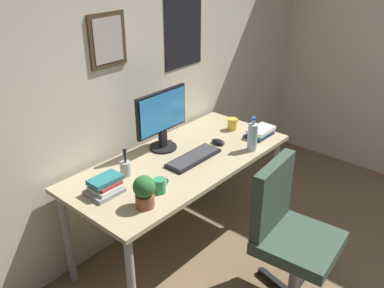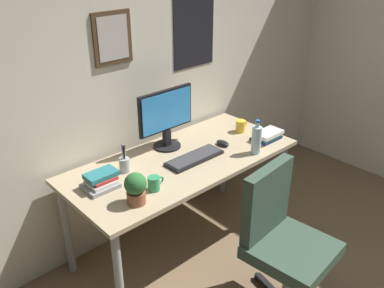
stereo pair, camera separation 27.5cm
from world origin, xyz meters
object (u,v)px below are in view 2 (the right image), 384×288
Objects in this scene: computer_mouse at (223,143)px; potted_plant at (136,187)px; monitor at (166,116)px; water_bottle at (256,139)px; coffee_mug_far at (241,126)px; coffee_mug_near at (154,183)px; keyboard at (195,158)px; pen_cup at (124,164)px; book_stack_left at (268,136)px; office_chair at (281,236)px; book_stack_right at (101,181)px.

potted_plant is (-0.90, -0.18, 0.09)m from computer_mouse.
water_bottle is at bearing -51.45° from monitor.
potted_plant is (-1.18, -0.25, 0.06)m from coffee_mug_far.
coffee_mug_far is (1.02, 0.21, 0.00)m from coffee_mug_near.
monitor is 4.00× the size of coffee_mug_far.
water_bottle is 2.25× the size of coffee_mug_near.
keyboard is at bearing 14.65° from potted_plant.
book_stack_left is at bearing -17.31° from pen_cup.
pen_cup is 0.93× the size of book_stack_left.
office_chair is 8.45× the size of coffee_mug_near.
book_stack_left is (0.63, -0.42, -0.20)m from monitor.
monitor reaches higher than pen_cup.
office_chair is 1.08m from pen_cup.
coffee_mug_far is at bearing 55.96° from office_chair.
computer_mouse is at bearing 11.07° from potted_plant.
office_chair is 0.90m from book_stack_left.
potted_plant is at bearing -165.71° from coffee_mug_near.
book_stack_right reaches higher than coffee_mug_near.
keyboard is 3.91× the size of computer_mouse.
potted_plant reaches higher than book_stack_left.
book_stack_right reaches higher than keyboard.
computer_mouse is (0.29, 0.77, 0.24)m from office_chair.
monitor is at bearing 12.18° from pen_cup.
book_stack_right is at bearing 178.51° from coffee_mug_far.
potted_plant is (-0.60, -0.16, 0.09)m from keyboard.
book_stack_left is at bearing -11.93° from book_stack_right.
monitor reaches higher than keyboard.
potted_plant is (-0.99, 0.06, -0.00)m from water_bottle.
coffee_mug_far is at bearing 98.54° from book_stack_left.
coffee_mug_far is (0.57, 0.85, 0.27)m from office_chair.
book_stack_right is at bearing 101.64° from potted_plant.
water_bottle is 1.26× the size of pen_cup.
monitor is at bearing 162.64° from coffee_mug_far.
pen_cup is at bearing 65.74° from potted_plant.
computer_mouse is 0.55× the size of pen_cup.
book_stack_right is (-0.22, 0.24, 0.00)m from coffee_mug_near.
monitor reaches higher than office_chair.
book_stack_left is at bearing -81.46° from coffee_mug_far.
water_bottle is at bearing -121.91° from coffee_mug_far.
coffee_mug_near is at bearing -88.86° from pen_cup.
coffee_mug_near is 0.53× the size of book_stack_right.
coffee_mug_far reaches higher than computer_mouse.
potted_plant is at bearing -114.26° from pen_cup.
coffee_mug_far is at bearing 12.05° from potted_plant.
keyboard is at bearing -170.68° from coffee_mug_far.
computer_mouse is 0.98× the size of coffee_mug_near.
office_chair is 0.91m from potted_plant.
coffee_mug_near is at bearing 125.24° from office_chair.
keyboard is at bearing 14.79° from coffee_mug_near.
water_bottle is 0.26m from book_stack_left.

